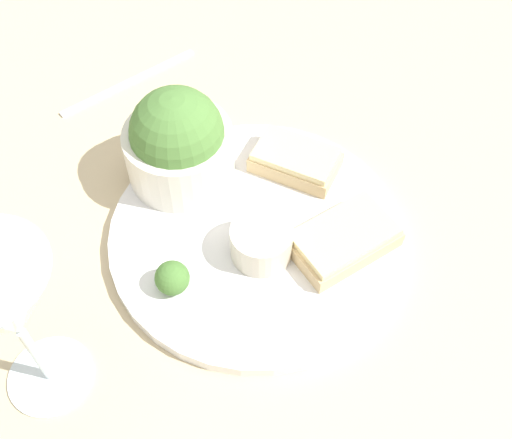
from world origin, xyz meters
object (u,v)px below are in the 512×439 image
at_px(salad_bowl, 178,143).
at_px(cheese_toast_near, 343,239).
at_px(fork, 129,81).
at_px(sauce_ramekin, 261,241).
at_px(wine_glass, 5,307).
at_px(cheese_toast_far, 296,160).

bearing_deg(salad_bowl, cheese_toast_near, 154.87).
relative_size(cheese_toast_near, fork, 0.83).
xyz_separation_m(sauce_ramekin, wine_glass, (0.18, 0.14, 0.10)).
bearing_deg(fork, wine_glass, 91.27).
height_order(cheese_toast_far, wine_glass, wine_glass).
bearing_deg(sauce_ramekin, fork, -52.75).
height_order(cheese_toast_near, fork, cheese_toast_near).
xyz_separation_m(salad_bowl, cheese_toast_far, (-0.12, -0.02, -0.03)).
relative_size(cheese_toast_near, wine_glass, 0.66).
relative_size(cheese_toast_far, fork, 0.72).
bearing_deg(fork, sauce_ramekin, 127.25).
bearing_deg(wine_glass, cheese_toast_far, -129.02).
height_order(salad_bowl, fork, salad_bowl).
bearing_deg(wine_glass, sauce_ramekin, -141.71).
bearing_deg(sauce_ramekin, cheese_toast_far, -103.67).
bearing_deg(fork, cheese_toast_far, 148.27).
relative_size(sauce_ramekin, cheese_toast_far, 0.59).
bearing_deg(salad_bowl, sauce_ramekin, 134.47).
distance_m(sauce_ramekin, cheese_toast_far, 0.11).
xyz_separation_m(salad_bowl, cheese_toast_near, (-0.17, 0.08, -0.03)).
height_order(cheese_toast_near, cheese_toast_far, same).
bearing_deg(cheese_toast_near, salad_bowl, -25.13).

